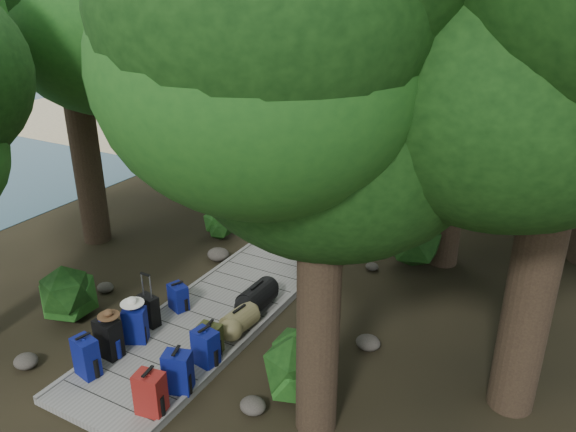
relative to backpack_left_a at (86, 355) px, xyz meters
The scene contains 46 objects.
ground 4.29m from the backpack_left_a, 80.65° to the left, with size 120.00×120.00×0.00m, color black.
sand_beach 20.22m from the backpack_left_a, 88.04° to the left, with size 40.00×22.00×0.02m, color #CAB589.
water_bay 42.82m from the backpack_left_a, 136.99° to the left, with size 50.00×60.00×0.02m, color #294754.
distant_hill 65.35m from the backpack_left_a, 126.98° to the left, with size 32.00×16.00×12.00m, color black.
boardwalk 5.27m from the backpack_left_a, 82.43° to the left, with size 2.00×12.00×0.12m, color gray.
backpack_left_a is the anchor object (origin of this frame).
backpack_left_b 0.52m from the backpack_left_a, 95.85° to the left, with size 0.40×0.29×0.74m, color black, non-canonical shape.
backpack_left_c 1.03m from the backpack_left_a, 87.27° to the left, with size 0.38×0.27×0.70m, color #0B0771, non-canonical shape.
backpack_left_d 2.18m from the backpack_left_a, 89.22° to the left, with size 0.36×0.26×0.55m, color #0B0771, non-canonical shape.
backpack_right_a 1.44m from the backpack_left_a, ahead, with size 0.41×0.29×0.73m, color maroon, non-canonical shape.
backpack_right_b 1.53m from the backpack_left_a, 14.94° to the left, with size 0.41×0.28×0.73m, color #0B0771, non-canonical shape.
backpack_right_c 1.83m from the backpack_left_a, 37.16° to the left, with size 0.40×0.28×0.68m, color #0B0771, non-canonical shape.
backpack_right_d 1.93m from the backpack_left_a, 45.91° to the left, with size 0.37×0.27×0.57m, color #3A3F19, non-canonical shape.
duffel_right_khaki 2.57m from the backpack_left_a, 56.30° to the left, with size 0.42×0.64×0.42m, color olive, non-canonical shape.
duffel_right_black 3.19m from the backpack_left_a, 65.71° to the left, with size 0.48×0.76×0.48m, color black, non-canonical shape.
suitcase_on_boardwalk 1.53m from the backpack_left_a, 93.34° to the left, with size 0.37×0.21×0.58m, color black, non-canonical shape.
lone_suitcase_on_sand 12.46m from the backpack_left_a, 85.05° to the left, with size 0.40×0.23×0.63m, color black, non-canonical shape.
hat_brown 0.71m from the backpack_left_a, 92.84° to the left, with size 0.36×0.36×0.11m, color #51351E, non-canonical shape.
hat_white 1.15m from the backpack_left_a, 90.56° to the left, with size 0.40×0.40×0.13m, color silver, non-canonical shape.
kayak 14.10m from the backpack_left_a, 101.66° to the left, with size 0.77×3.54×0.35m, color #BC3810.
sun_lounger 14.63m from the backpack_left_a, 72.12° to the left, with size 0.62×1.92×0.62m, color silver, non-canonical shape.
tree_right_a 5.14m from the backpack_left_a, 13.68° to the left, with size 4.93×4.93×8.21m, color black, non-canonical shape.
tree_right_b 7.70m from the backpack_left_a, 24.23° to the left, with size 5.25×5.25×9.37m, color black, non-canonical shape.
tree_right_c 8.70m from the backpack_left_a, 60.17° to the left, with size 5.25×5.25×9.09m, color black, non-canonical shape.
tree_right_e 12.48m from the backpack_left_a, 67.86° to the left, with size 5.25×5.25×9.45m, color black, non-canonical shape.
tree_left_b 6.79m from the backpack_left_a, 134.85° to the left, with size 5.12×5.12×9.22m, color black, non-canonical shape.
tree_left_c 9.35m from the backpack_left_a, 114.84° to the left, with size 5.15×5.15×8.96m, color black, non-canonical shape.
tree_back_a 19.22m from the backpack_left_a, 92.39° to the left, with size 4.70×4.70×8.13m, color black, non-canonical shape.
tree_back_b 20.45m from the backpack_left_a, 82.56° to the left, with size 5.07×5.07×9.05m, color black, non-canonical shape.
tree_back_d 20.22m from the backpack_left_a, 103.34° to the left, with size 5.09×5.09×8.48m, color black, non-canonical shape.
palm_right_a 11.99m from the backpack_left_a, 71.81° to the left, with size 4.70×4.70×8.01m, color #134613, non-canonical shape.
palm_right_c 17.17m from the backpack_left_a, 78.03° to the left, with size 4.30×4.30×6.83m, color #134613, non-canonical shape.
palm_left_a 11.26m from the backpack_left_a, 111.80° to the left, with size 3.91×3.91×6.22m, color #134613, non-canonical shape.
rock_left_a 1.24m from the backpack_left_a, 167.33° to the right, with size 0.41×0.36×0.22m, color #4C473F, non-canonical shape.
rock_left_b 2.80m from the backpack_left_a, 130.56° to the left, with size 0.34×0.31×0.19m, color #4C473F, non-canonical shape.
rock_left_c 4.39m from the backpack_left_a, 97.93° to the left, with size 0.51×0.46×0.28m, color #4C473F, non-canonical shape.
rock_left_d 7.34m from the backpack_left_a, 103.33° to the left, with size 0.30×0.27×0.16m, color #4C473F, non-canonical shape.
rock_right_a 2.73m from the backpack_left_a, 13.90° to the left, with size 0.40×0.36×0.22m, color #4C473F, non-canonical shape.
rock_right_b 4.58m from the backpack_left_a, 39.25° to the left, with size 0.43×0.38×0.23m, color #4C473F, non-canonical shape.
rock_right_c 6.16m from the backpack_left_a, 65.09° to the left, with size 0.28×0.25×0.16m, color #4C473F, non-canonical shape.
shrub_left_a 1.81m from the backpack_left_a, 147.68° to the left, with size 1.21×1.21×1.09m, color #1B4E17, non-canonical shape.
shrub_left_b 5.56m from the backpack_left_a, 102.13° to the left, with size 0.83×0.83×0.75m, color #1B4E17, non-canonical shape.
shrub_left_c 8.82m from the backpack_left_a, 104.56° to the left, with size 1.34×1.34×1.21m, color #1B4E17, non-canonical shape.
shrub_right_a 3.11m from the backpack_left_a, 25.06° to the left, with size 1.07×1.07×0.96m, color #1B4E17, non-canonical shape.
shrub_right_b 7.00m from the backpack_left_a, 63.24° to the left, with size 1.35×1.35×1.21m, color #1B4E17, non-canonical shape.
shrub_right_c 10.40m from the backpack_left_a, 77.17° to the left, with size 0.93×0.93×0.83m, color #1B4E17, non-canonical shape.
Camera 1 is at (5.48, -8.94, 5.86)m, focal length 35.00 mm.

